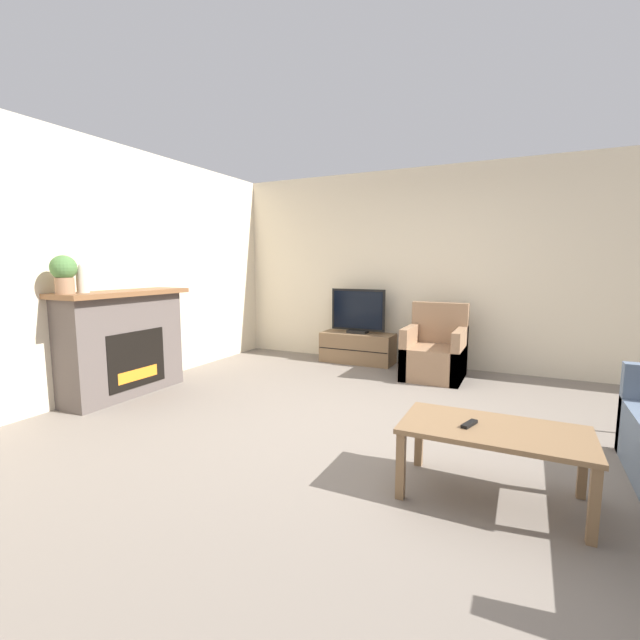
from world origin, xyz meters
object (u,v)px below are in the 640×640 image
at_px(mantel_vase_left, 82,279).
at_px(tv_stand, 358,348).
at_px(potted_plant, 64,272).
at_px(remote, 469,424).
at_px(fireplace, 123,342).
at_px(tv, 358,313).
at_px(armchair, 435,354).
at_px(coffee_table, 494,437).

bearing_deg(mantel_vase_left, tv_stand, 60.19).
height_order(potted_plant, remote, potted_plant).
xyz_separation_m(fireplace, tv, (1.72, 2.54, 0.15)).
relative_size(mantel_vase_left, tv, 0.36).
distance_m(fireplace, mantel_vase_left, 0.81).
relative_size(fireplace, mantel_vase_left, 5.04).
relative_size(fireplace, armchair, 1.55).
height_order(mantel_vase_left, remote, mantel_vase_left).
xyz_separation_m(tv, remote, (1.88, -3.07, -0.27)).
height_order(fireplace, tv, fireplace).
distance_m(fireplace, tv, 3.07).
bearing_deg(armchair, remote, -75.16).
distance_m(tv_stand, armchair, 1.21).
height_order(tv_stand, remote, remote).
relative_size(fireplace, tv, 1.79).
height_order(tv_stand, tv, tv).
bearing_deg(fireplace, tv_stand, 55.95).
xyz_separation_m(fireplace, coffee_table, (3.73, -0.50, -0.19)).
xyz_separation_m(tv, coffee_table, (2.02, -3.04, -0.34)).
distance_m(mantel_vase_left, tv_stand, 3.57).
relative_size(armchair, remote, 5.93).
xyz_separation_m(potted_plant, tv, (1.70, 3.14, -0.61)).
bearing_deg(tv, mantel_vase_left, -119.82).
xyz_separation_m(tv_stand, tv, (0.00, -0.00, 0.51)).
distance_m(tv, coffee_table, 3.66).
height_order(mantel_vase_left, tv, mantel_vase_left).
relative_size(mantel_vase_left, armchair, 0.31).
height_order(tv, remote, tv).
bearing_deg(tv, remote, -58.51).
height_order(tv_stand, armchair, armchair).
bearing_deg(fireplace, coffee_table, -7.69).
bearing_deg(coffee_table, mantel_vase_left, 178.82).
bearing_deg(potted_plant, tv_stand, 61.61).
bearing_deg(tv_stand, mantel_vase_left, -119.81).
distance_m(fireplace, armchair, 3.62).
distance_m(fireplace, remote, 3.64).
bearing_deg(fireplace, mantel_vase_left, -87.74).
distance_m(mantel_vase_left, tv, 3.46).
bearing_deg(mantel_vase_left, potted_plant, -90.00).
distance_m(potted_plant, tv_stand, 3.74).
relative_size(tv_stand, armchair, 1.13).
xyz_separation_m(tv_stand, remote, (1.88, -3.07, 0.24)).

